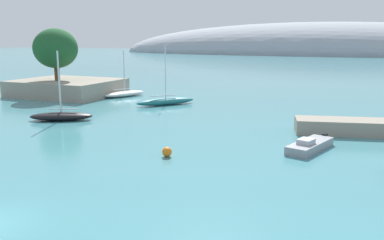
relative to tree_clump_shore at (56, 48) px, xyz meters
name	(u,v)px	position (x,y,z in m)	size (l,w,h in m)	color
shore_outcrop	(67,88)	(0.93, 1.09, -6.10)	(15.19, 12.27, 2.46)	gray
tree_clump_shore	(56,48)	(0.00, 0.00, 0.00)	(6.72, 6.72, 7.92)	brown
distant_ridge	(315,54)	(14.64, 194.03, -7.33)	(243.33, 69.60, 35.61)	#999EA8
sailboat_teal_near_shore	(166,101)	(19.59, -1.33, -6.82)	(6.47, 7.61, 7.90)	#1E6B70
sailboat_black_mid_mooring	(61,116)	(13.91, -15.38, -6.82)	(7.04, 5.22, 7.57)	black
sailboat_white_outer_mooring	(125,94)	(10.01, 3.46, -6.86)	(4.51, 7.45, 6.99)	white
motorboat_grey_foreground	(310,145)	(40.72, -17.04, -6.95)	(3.22, 6.03, 1.08)	gray
mooring_buoy_orange	(167,152)	(31.00, -23.36, -6.95)	(0.76, 0.76, 0.76)	orange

